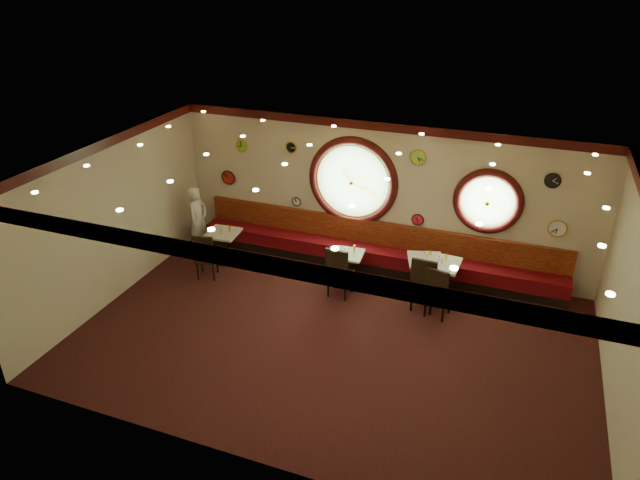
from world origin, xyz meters
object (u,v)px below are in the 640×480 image
at_px(condiment_c_salt, 424,255).
at_px(table_a, 224,243).
at_px(chair_d, 437,289).
at_px(condiment_a_pepper, 221,231).
at_px(table_d, 439,275).
at_px(chair_c, 424,281).
at_px(condiment_c_pepper, 427,258).
at_px(condiment_c_bottle, 430,254).
at_px(condiment_a_salt, 221,228).
at_px(chair_a, 205,254).
at_px(table_b, 348,264).
at_px(condiment_d_pepper, 442,262).
at_px(condiment_a_bottle, 230,228).
at_px(condiment_b_salt, 345,250).
at_px(waiter, 198,219).
at_px(table_c, 424,271).
at_px(condiment_b_bottle, 354,249).
at_px(condiment_b_pepper, 348,253).
at_px(condiment_d_salt, 439,258).
at_px(condiment_d_bottle, 446,257).

bearing_deg(condiment_c_salt, table_a, -174.48).
height_order(chair_d, condiment_a_pepper, chair_d).
height_order(table_d, condiment_c_salt, condiment_c_salt).
xyz_separation_m(chair_c, condiment_c_pepper, (-0.09, 0.66, 0.14)).
relative_size(condiment_a_pepper, condiment_c_bottle, 0.68).
relative_size(condiment_a_salt, condiment_c_pepper, 0.80).
bearing_deg(condiment_a_salt, chair_a, -85.13).
xyz_separation_m(table_b, condiment_d_pepper, (1.91, -0.03, 0.44)).
bearing_deg(condiment_a_salt, condiment_c_pepper, 2.61).
relative_size(table_b, chair_c, 0.92).
bearing_deg(condiment_c_salt, condiment_a_bottle, -175.50).
bearing_deg(condiment_c_salt, table_b, -170.63).
distance_m(chair_d, condiment_b_salt, 2.17).
distance_m(table_a, condiment_a_bottle, 0.38).
bearing_deg(waiter, table_c, -86.80).
relative_size(table_b, chair_a, 1.04).
xyz_separation_m(table_a, waiter, (-0.82, 0.35, 0.30)).
bearing_deg(table_c, condiment_c_pepper, -62.55).
relative_size(table_d, condiment_d_pepper, 9.22).
height_order(chair_a, chair_d, chair_d).
bearing_deg(condiment_b_bottle, condiment_c_pepper, 0.49).
xyz_separation_m(condiment_b_pepper, condiment_b_bottle, (0.09, 0.17, 0.02)).
xyz_separation_m(condiment_c_bottle, waiter, (-5.28, -0.08, -0.06)).
bearing_deg(table_d, condiment_b_salt, 179.29).
bearing_deg(table_c, condiment_a_salt, -176.82).
distance_m(condiment_b_salt, condiment_d_pepper, 2.00).
height_order(table_b, condiment_b_salt, condiment_b_salt).
xyz_separation_m(condiment_c_pepper, condiment_a_bottle, (-4.29, -0.20, 0.01)).
height_order(condiment_a_salt, condiment_a_pepper, condiment_a_pepper).
height_order(condiment_c_pepper, waiter, waiter).
bearing_deg(chair_a, chair_c, -11.39).
relative_size(table_a, table_b, 1.12).
bearing_deg(table_a, waiter, 157.02).
height_order(condiment_a_salt, condiment_c_pepper, condiment_c_pepper).
relative_size(table_a, condiment_d_salt, 8.69).
bearing_deg(condiment_c_salt, condiment_d_bottle, -13.30).
distance_m(condiment_b_salt, condiment_c_salt, 1.62).
bearing_deg(chair_d, chair_c, 164.54).
xyz_separation_m(chair_d, condiment_d_pepper, (-0.05, 0.66, 0.24)).
relative_size(condiment_b_pepper, condiment_b_bottle, 0.69).
relative_size(table_d, chair_c, 1.13).
height_order(table_a, condiment_c_bottle, condiment_c_bottle).
bearing_deg(chair_d, condiment_b_bottle, 168.17).
bearing_deg(condiment_b_bottle, condiment_d_pepper, -4.21).
distance_m(chair_d, waiter, 5.68).
relative_size(table_a, condiment_a_salt, 8.11).
height_order(chair_d, condiment_c_pepper, chair_d).
xyz_separation_m(chair_c, condiment_b_bottle, (-1.59, 0.65, 0.07)).
distance_m(table_c, condiment_d_salt, 0.48).
xyz_separation_m(condiment_a_salt, condiment_a_pepper, (0.09, -0.17, 0.01)).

